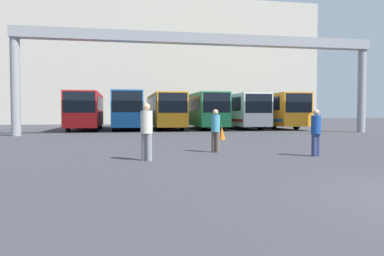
{
  "coord_description": "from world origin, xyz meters",
  "views": [
    {
      "loc": [
        -5.68,
        -5.01,
        1.44
      ],
      "look_at": [
        -0.25,
        23.53,
        0.3
      ],
      "focal_mm": 35.0,
      "sensor_mm": 36.0,
      "label": 1
    }
  ],
  "objects_px": {
    "bus_slot_5": "(270,109)",
    "bus_slot_1": "(126,109)",
    "traffic_cone": "(222,133)",
    "bus_slot_4": "(238,110)",
    "pedestrian_mid_left": "(147,130)",
    "pedestrian_near_left": "(316,131)",
    "bus_slot_0": "(86,109)",
    "pedestrian_near_center": "(216,130)",
    "bus_slot_2": "(165,109)",
    "bus_slot_3": "(203,109)"
  },
  "relations": [
    {
      "from": "bus_slot_1",
      "to": "bus_slot_3",
      "type": "bearing_deg",
      "value": -8.23
    },
    {
      "from": "pedestrian_near_left",
      "to": "traffic_cone",
      "type": "distance_m",
      "value": 8.33
    },
    {
      "from": "bus_slot_2",
      "to": "traffic_cone",
      "type": "relative_size",
      "value": 14.9
    },
    {
      "from": "bus_slot_1",
      "to": "traffic_cone",
      "type": "relative_size",
      "value": 17.08
    },
    {
      "from": "bus_slot_5",
      "to": "pedestrian_near_center",
      "type": "relative_size",
      "value": 7.67
    },
    {
      "from": "bus_slot_4",
      "to": "pedestrian_mid_left",
      "type": "relative_size",
      "value": 6.16
    },
    {
      "from": "bus_slot_2",
      "to": "pedestrian_mid_left",
      "type": "xyz_separation_m",
      "value": [
        -3.18,
        -22.53,
        -0.88
      ]
    },
    {
      "from": "bus_slot_4",
      "to": "bus_slot_1",
      "type": "bearing_deg",
      "value": 175.46
    },
    {
      "from": "bus_slot_0",
      "to": "pedestrian_near_left",
      "type": "relative_size",
      "value": 6.61
    },
    {
      "from": "pedestrian_near_left",
      "to": "traffic_cone",
      "type": "relative_size",
      "value": 2.17
    },
    {
      "from": "pedestrian_near_center",
      "to": "pedestrian_near_left",
      "type": "distance_m",
      "value": 3.52
    },
    {
      "from": "bus_slot_1",
      "to": "bus_slot_0",
      "type": "bearing_deg",
      "value": -163.84
    },
    {
      "from": "pedestrian_mid_left",
      "to": "traffic_cone",
      "type": "relative_size",
      "value": 2.4
    },
    {
      "from": "bus_slot_3",
      "to": "pedestrian_near_center",
      "type": "bearing_deg",
      "value": -101.09
    },
    {
      "from": "bus_slot_2",
      "to": "bus_slot_4",
      "type": "distance_m",
      "value": 6.95
    },
    {
      "from": "pedestrian_mid_left",
      "to": "traffic_cone",
      "type": "distance_m",
      "value": 9.61
    },
    {
      "from": "bus_slot_1",
      "to": "bus_slot_4",
      "type": "distance_m",
      "value": 10.46
    },
    {
      "from": "pedestrian_near_center",
      "to": "pedestrian_mid_left",
      "type": "distance_m",
      "value": 3.31
    },
    {
      "from": "bus_slot_5",
      "to": "bus_slot_1",
      "type": "bearing_deg",
      "value": 179.49
    },
    {
      "from": "bus_slot_0",
      "to": "bus_slot_3",
      "type": "relative_size",
      "value": 1.0
    },
    {
      "from": "bus_slot_4",
      "to": "bus_slot_5",
      "type": "xyz_separation_m",
      "value": [
        3.48,
        0.7,
        0.05
      ]
    },
    {
      "from": "pedestrian_mid_left",
      "to": "bus_slot_3",
      "type": "bearing_deg",
      "value": -65.87
    },
    {
      "from": "bus_slot_0",
      "to": "pedestrian_near_left",
      "type": "distance_m",
      "value": 24.14
    },
    {
      "from": "bus_slot_3",
      "to": "bus_slot_5",
      "type": "relative_size",
      "value": 0.86
    },
    {
      "from": "bus_slot_2",
      "to": "bus_slot_4",
      "type": "relative_size",
      "value": 1.01
    },
    {
      "from": "pedestrian_near_center",
      "to": "bus_slot_1",
      "type": "bearing_deg",
      "value": 135.92
    },
    {
      "from": "traffic_cone",
      "to": "bus_slot_3",
      "type": "bearing_deg",
      "value": 81.9
    },
    {
      "from": "bus_slot_2",
      "to": "pedestrian_near_center",
      "type": "height_order",
      "value": "bus_slot_2"
    },
    {
      "from": "bus_slot_2",
      "to": "bus_slot_1",
      "type": "bearing_deg",
      "value": 167.16
    },
    {
      "from": "pedestrian_mid_left",
      "to": "bus_slot_2",
      "type": "bearing_deg",
      "value": -57.3
    },
    {
      "from": "bus_slot_5",
      "to": "bus_slot_4",
      "type": "bearing_deg",
      "value": -168.56
    },
    {
      "from": "bus_slot_2",
      "to": "pedestrian_near_left",
      "type": "distance_m",
      "value": 22.57
    },
    {
      "from": "bus_slot_3",
      "to": "traffic_cone",
      "type": "xyz_separation_m",
      "value": [
        -1.98,
        -13.93,
        -1.47
      ]
    },
    {
      "from": "pedestrian_near_center",
      "to": "pedestrian_mid_left",
      "type": "bearing_deg",
      "value": -105.64
    },
    {
      "from": "traffic_cone",
      "to": "bus_slot_4",
      "type": "bearing_deg",
      "value": 68.85
    },
    {
      "from": "pedestrian_near_left",
      "to": "pedestrian_near_center",
      "type": "bearing_deg",
      "value": 134.18
    },
    {
      "from": "bus_slot_0",
      "to": "traffic_cone",
      "type": "height_order",
      "value": "bus_slot_0"
    },
    {
      "from": "bus_slot_0",
      "to": "bus_slot_4",
      "type": "xyz_separation_m",
      "value": [
        13.91,
        0.18,
        -0.03
      ]
    },
    {
      "from": "bus_slot_0",
      "to": "bus_slot_5",
      "type": "height_order",
      "value": "bus_slot_5"
    },
    {
      "from": "bus_slot_0",
      "to": "bus_slot_2",
      "type": "distance_m",
      "value": 6.96
    },
    {
      "from": "bus_slot_5",
      "to": "pedestrian_near_left",
      "type": "bearing_deg",
      "value": -108.99
    },
    {
      "from": "bus_slot_0",
      "to": "pedestrian_mid_left",
      "type": "bearing_deg",
      "value": -80.39
    },
    {
      "from": "bus_slot_4",
      "to": "pedestrian_mid_left",
      "type": "height_order",
      "value": "bus_slot_4"
    },
    {
      "from": "pedestrian_mid_left",
      "to": "traffic_cone",
      "type": "bearing_deg",
      "value": -78.41
    },
    {
      "from": "pedestrian_near_center",
      "to": "bus_slot_2",
      "type": "bearing_deg",
      "value": 126.59
    },
    {
      "from": "bus_slot_5",
      "to": "traffic_cone",
      "type": "height_order",
      "value": "bus_slot_5"
    },
    {
      "from": "bus_slot_3",
      "to": "pedestrian_near_center",
      "type": "distance_m",
      "value": 20.76
    },
    {
      "from": "pedestrian_mid_left",
      "to": "pedestrian_near_left",
      "type": "bearing_deg",
      "value": -138.07
    },
    {
      "from": "pedestrian_mid_left",
      "to": "pedestrian_near_left",
      "type": "relative_size",
      "value": 1.11
    },
    {
      "from": "bus_slot_4",
      "to": "bus_slot_5",
      "type": "distance_m",
      "value": 3.55
    }
  ]
}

